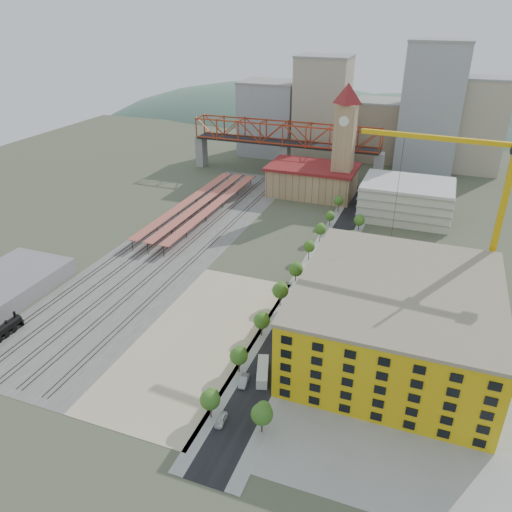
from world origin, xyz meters
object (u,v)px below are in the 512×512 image
at_px(clock_tower, 345,133).
at_px(car_0, 221,420).
at_px(site_trailer_a, 263,372).
at_px(tower_crane, 490,195).
at_px(site_trailer_b, 282,336).
at_px(construction_building, 396,319).
at_px(site_trailer_d, 304,298).
at_px(site_trailer_c, 293,317).

height_order(clock_tower, car_0, clock_tower).
xyz_separation_m(clock_tower, site_trailer_a, (8.00, -119.43, -27.44)).
relative_size(tower_crane, site_trailer_b, 6.20).
bearing_deg(clock_tower, site_trailer_b, -85.64).
bearing_deg(construction_building, site_trailer_d, 151.03).
xyz_separation_m(clock_tower, site_trailer_c, (8.00, -95.74, -27.51)).
distance_m(construction_building, tower_crane, 39.81).
bearing_deg(site_trailer_b, site_trailer_c, 77.95).
xyz_separation_m(clock_tower, car_0, (5.00, -135.58, -27.96)).
bearing_deg(site_trailer_c, tower_crane, 44.12).
distance_m(construction_building, site_trailer_c, 27.60).
relative_size(construction_building, site_trailer_b, 5.89).
height_order(clock_tower, site_trailer_d, clock_tower).
distance_m(tower_crane, site_trailer_b, 62.34).
bearing_deg(site_trailer_a, site_trailer_b, 72.70).
xyz_separation_m(site_trailer_b, car_0, (-3.00, -30.63, -0.44)).
distance_m(tower_crane, car_0, 84.26).
relative_size(tower_crane, site_trailer_a, 5.79).
bearing_deg(site_trailer_d, site_trailer_a, -88.89).
bearing_deg(site_trailer_c, construction_building, 6.43).
xyz_separation_m(site_trailer_c, site_trailer_d, (0.00, 10.14, 0.04)).
bearing_deg(car_0, construction_building, 46.16).
relative_size(site_trailer_c, car_0, 2.01).
relative_size(site_trailer_a, site_trailer_b, 1.07).
bearing_deg(construction_building, car_0, -129.18).
xyz_separation_m(clock_tower, tower_crane, (50.83, -72.59, 4.18)).
relative_size(construction_building, site_trailer_a, 5.50).
xyz_separation_m(clock_tower, site_trailer_d, (8.00, -85.60, -27.47)).
bearing_deg(construction_building, tower_crane, 58.45).
relative_size(clock_tower, site_trailer_c, 6.01).
height_order(site_trailer_b, site_trailer_d, site_trailer_d).
distance_m(construction_building, site_trailer_d, 30.82).
distance_m(clock_tower, site_trailer_d, 90.26).
height_order(construction_building, site_trailer_b, construction_building).
bearing_deg(car_0, site_trailer_b, 79.74).
distance_m(site_trailer_a, site_trailer_c, 23.69).
height_order(site_trailer_b, car_0, site_trailer_b).
height_order(clock_tower, site_trailer_c, clock_tower).
distance_m(tower_crane, site_trailer_c, 58.09).
xyz_separation_m(site_trailer_a, site_trailer_d, (0.00, 33.83, -0.03)).
height_order(construction_building, car_0, construction_building).
relative_size(construction_building, site_trailer_c, 5.85).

